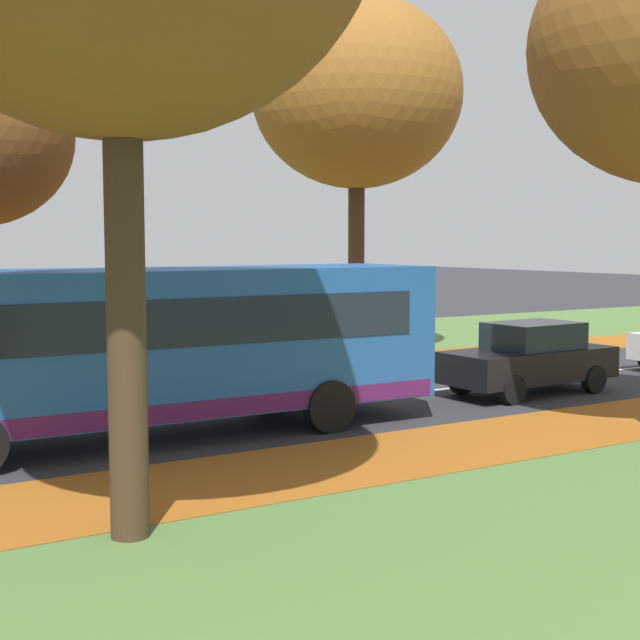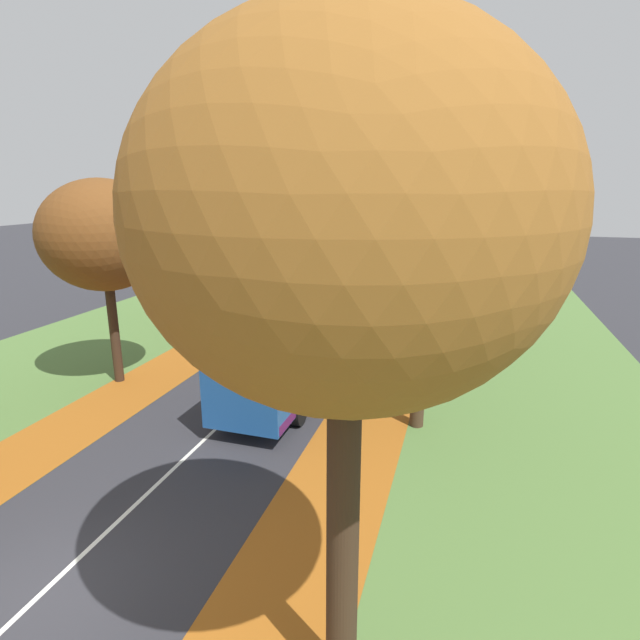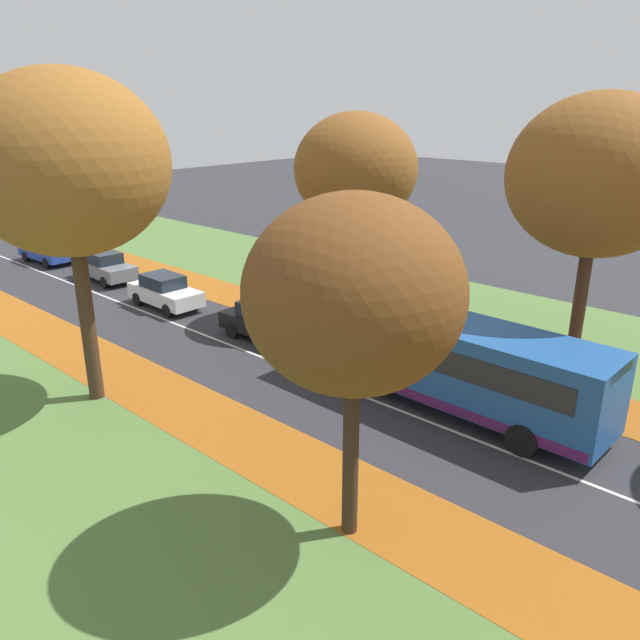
{
  "view_description": "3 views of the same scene",
  "coord_description": "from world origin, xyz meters",
  "px_view_note": "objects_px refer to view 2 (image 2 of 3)",
  "views": [
    {
      "loc": [
        16.13,
        5.8,
        3.48
      ],
      "look_at": [
        -0.62,
        15.94,
        1.72
      ],
      "focal_mm": 50.0,
      "sensor_mm": 36.0,
      "label": 1
    },
    {
      "loc": [
        7.5,
        -6.17,
        7.71
      ],
      "look_at": [
        0.92,
        15.88,
        1.46
      ],
      "focal_mm": 28.0,
      "sensor_mm": 36.0,
      "label": 2
    },
    {
      "loc": [
        -15.3,
        1.92,
        9.66
      ],
      "look_at": [
        0.65,
        16.42,
        2.0
      ],
      "focal_mm": 35.0,
      "sensor_mm": 36.0,
      "label": 3
    }
  ],
  "objects_px": {
    "tree_right_nearest": "(347,220)",
    "tree_left_near": "(104,236)",
    "bus": "(298,344)",
    "tree_right_mid": "(441,205)",
    "car_blue_fourth_in_line": "(399,262)",
    "tree_right_near": "(429,201)",
    "car_black_lead": "(352,312)",
    "car_white_following": "(369,289)",
    "tree_left_mid": "(225,184)",
    "car_grey_third_in_line": "(392,273)"
  },
  "relations": [
    {
      "from": "tree_left_mid",
      "to": "car_white_following",
      "type": "distance_m",
      "value": 12.01
    },
    {
      "from": "bus",
      "to": "car_white_following",
      "type": "distance_m",
      "value": 15.79
    },
    {
      "from": "tree_left_near",
      "to": "bus",
      "type": "relative_size",
      "value": 0.76
    },
    {
      "from": "tree_right_near",
      "to": "tree_left_mid",
      "type": "bearing_deg",
      "value": 137.44
    },
    {
      "from": "tree_right_near",
      "to": "tree_right_mid",
      "type": "height_order",
      "value": "tree_right_near"
    },
    {
      "from": "car_white_following",
      "to": "tree_left_mid",
      "type": "bearing_deg",
      "value": -138.27
    },
    {
      "from": "bus",
      "to": "tree_right_near",
      "type": "bearing_deg",
      "value": -23.81
    },
    {
      "from": "tree_left_mid",
      "to": "tree_right_mid",
      "type": "relative_size",
      "value": 1.15
    },
    {
      "from": "car_grey_third_in_line",
      "to": "car_white_following",
      "type": "bearing_deg",
      "value": -94.68
    },
    {
      "from": "tree_right_near",
      "to": "bus",
      "type": "xyz_separation_m",
      "value": [
        -4.88,
        2.15,
        -5.55
      ]
    },
    {
      "from": "car_black_lead",
      "to": "tree_right_nearest",
      "type": "bearing_deg",
      "value": -77.35
    },
    {
      "from": "tree_right_mid",
      "to": "tree_right_nearest",
      "type": "bearing_deg",
      "value": -89.97
    },
    {
      "from": "bus",
      "to": "tree_right_mid",
      "type": "bearing_deg",
      "value": 59.51
    },
    {
      "from": "car_black_lead",
      "to": "tree_right_near",
      "type": "bearing_deg",
      "value": -66.63
    },
    {
      "from": "tree_right_near",
      "to": "car_blue_fourth_in_line",
      "type": "bearing_deg",
      "value": 99.0
    },
    {
      "from": "tree_left_near",
      "to": "tree_right_near",
      "type": "height_order",
      "value": "tree_right_near"
    },
    {
      "from": "bus",
      "to": "car_white_following",
      "type": "relative_size",
      "value": 2.47
    },
    {
      "from": "tree_right_nearest",
      "to": "car_white_following",
      "type": "height_order",
      "value": "tree_right_nearest"
    },
    {
      "from": "tree_right_mid",
      "to": "car_white_following",
      "type": "xyz_separation_m",
      "value": [
        -4.91,
        7.84,
        -5.97
      ]
    },
    {
      "from": "tree_left_mid",
      "to": "car_grey_third_in_line",
      "type": "bearing_deg",
      "value": 59.02
    },
    {
      "from": "car_black_lead",
      "to": "tree_right_mid",
      "type": "bearing_deg",
      "value": -12.28
    },
    {
      "from": "car_grey_third_in_line",
      "to": "car_blue_fourth_in_line",
      "type": "height_order",
      "value": "same"
    },
    {
      "from": "tree_left_near",
      "to": "car_blue_fourth_in_line",
      "type": "bearing_deg",
      "value": 76.85
    },
    {
      "from": "tree_right_mid",
      "to": "car_blue_fourth_in_line",
      "type": "relative_size",
      "value": 2.16
    },
    {
      "from": "tree_right_mid",
      "to": "car_blue_fourth_in_line",
      "type": "bearing_deg",
      "value": 102.66
    },
    {
      "from": "tree_right_near",
      "to": "car_black_lead",
      "type": "distance_m",
      "value": 13.67
    },
    {
      "from": "car_white_following",
      "to": "car_grey_third_in_line",
      "type": "height_order",
      "value": "same"
    },
    {
      "from": "car_white_following",
      "to": "bus",
      "type": "bearing_deg",
      "value": -89.1
    },
    {
      "from": "tree_left_near",
      "to": "car_black_lead",
      "type": "xyz_separation_m",
      "value": [
        7.22,
        10.58,
        -5.04
      ]
    },
    {
      "from": "tree_left_mid",
      "to": "car_blue_fourth_in_line",
      "type": "bearing_deg",
      "value": 68.89
    },
    {
      "from": "tree_left_mid",
      "to": "car_black_lead",
      "type": "distance_m",
      "value": 10.35
    },
    {
      "from": "car_grey_third_in_line",
      "to": "tree_right_nearest",
      "type": "bearing_deg",
      "value": -82.6
    },
    {
      "from": "car_grey_third_in_line",
      "to": "tree_left_mid",
      "type": "bearing_deg",
      "value": -120.98
    },
    {
      "from": "tree_right_nearest",
      "to": "tree_right_near",
      "type": "bearing_deg",
      "value": 88.72
    },
    {
      "from": "car_white_following",
      "to": "tree_left_near",
      "type": "bearing_deg",
      "value": -111.53
    },
    {
      "from": "tree_left_mid",
      "to": "car_black_lead",
      "type": "bearing_deg",
      "value": -2.56
    },
    {
      "from": "tree_right_nearest",
      "to": "car_blue_fourth_in_line",
      "type": "bearing_deg",
      "value": 96.65
    },
    {
      "from": "tree_left_near",
      "to": "tree_right_mid",
      "type": "bearing_deg",
      "value": 39.12
    },
    {
      "from": "tree_right_nearest",
      "to": "car_blue_fourth_in_line",
      "type": "xyz_separation_m",
      "value": [
        -4.69,
        40.22,
        -6.48
      ]
    },
    {
      "from": "tree_right_nearest",
      "to": "tree_left_near",
      "type": "bearing_deg",
      "value": 140.28
    },
    {
      "from": "tree_left_near",
      "to": "car_white_following",
      "type": "bearing_deg",
      "value": 68.47
    },
    {
      "from": "tree_left_mid",
      "to": "tree_right_nearest",
      "type": "distance_m",
      "value": 24.06
    },
    {
      "from": "car_black_lead",
      "to": "tree_left_mid",
      "type": "bearing_deg",
      "value": 177.44
    },
    {
      "from": "car_blue_fourth_in_line",
      "to": "tree_right_near",
      "type": "bearing_deg",
      "value": -81.0
    },
    {
      "from": "bus",
      "to": "car_blue_fourth_in_line",
      "type": "bearing_deg",
      "value": 90.03
    },
    {
      "from": "car_grey_third_in_line",
      "to": "car_blue_fourth_in_line",
      "type": "xyz_separation_m",
      "value": [
        -0.3,
        6.46,
        0.0
      ]
    },
    {
      "from": "tree_right_nearest",
      "to": "car_grey_third_in_line",
      "type": "relative_size",
      "value": 2.28
    },
    {
      "from": "tree_right_mid",
      "to": "car_black_lead",
      "type": "relative_size",
      "value": 2.16
    },
    {
      "from": "tree_left_mid",
      "to": "car_grey_third_in_line",
      "type": "relative_size",
      "value": 2.49
    },
    {
      "from": "tree_right_nearest",
      "to": "car_blue_fourth_in_line",
      "type": "relative_size",
      "value": 2.28
    }
  ]
}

